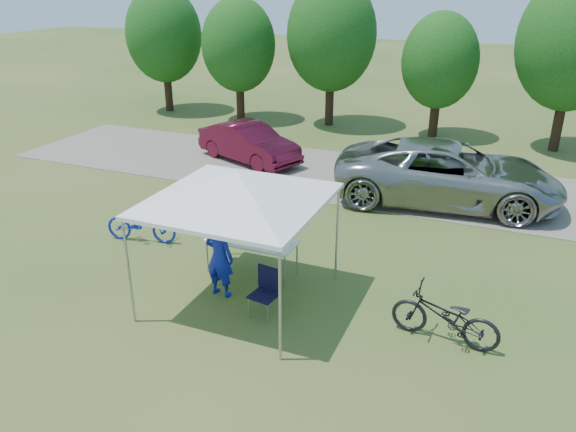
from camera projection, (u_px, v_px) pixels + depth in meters
name	position (u px, v px, depth m)	size (l,w,h in m)	color
ground	(242.00, 299.00, 11.37)	(100.00, 100.00, 0.00)	#2D5119
gravel_strip	(354.00, 177.00, 18.15)	(24.00, 5.00, 0.02)	gray
canopy	(237.00, 175.00, 10.32)	(4.53, 4.53, 3.00)	#A5A5AA
treeline	(395.00, 44.00, 21.98)	(24.89, 4.28, 6.30)	#382314
folding_table	(252.00, 242.00, 12.06)	(1.94, 0.81, 0.80)	white
folding_chair	(266.00, 287.00, 10.68)	(0.55, 0.57, 0.95)	black
cooler	(232.00, 230.00, 12.14)	(0.44, 0.30, 0.32)	white
ice_cream_cup	(268.00, 243.00, 11.84)	(0.09, 0.09, 0.07)	gold
cyclist	(219.00, 257.00, 11.20)	(0.62, 0.41, 1.71)	#121E98
bike_blue	(141.00, 223.00, 13.66)	(0.62, 1.77, 0.93)	#1427B5
bike_dark	(445.00, 317.00, 9.86)	(0.67, 1.92, 1.01)	black
minivan	(448.00, 173.00, 15.82)	(2.88, 6.25, 1.74)	#9D9C98
sedan	(249.00, 143.00, 19.45)	(1.39, 3.99, 1.32)	#530D21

